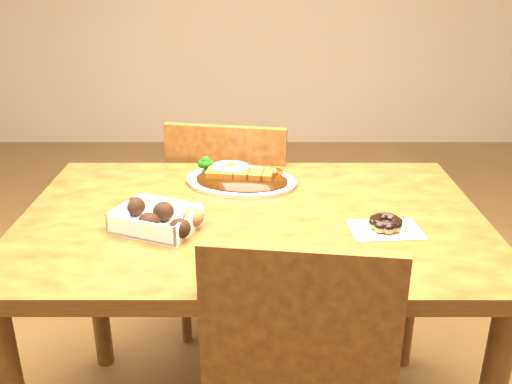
{
  "coord_description": "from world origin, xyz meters",
  "views": [
    {
      "loc": [
        0.01,
        -1.35,
        1.37
      ],
      "look_at": [
        0.01,
        0.01,
        0.81
      ],
      "focal_mm": 40.0,
      "sensor_mm": 36.0,
      "label": 1
    }
  ],
  "objects_px": {
    "donut_box": "(156,218)",
    "pon_de_ring": "(386,223)",
    "chair_far": "(235,220)",
    "katsu_curry_plate": "(240,178)",
    "table": "(252,248)"
  },
  "relations": [
    {
      "from": "table",
      "to": "chair_far",
      "type": "height_order",
      "value": "chair_far"
    },
    {
      "from": "katsu_curry_plate",
      "to": "table",
      "type": "bearing_deg",
      "value": -79.93
    },
    {
      "from": "donut_box",
      "to": "pon_de_ring",
      "type": "xyz_separation_m",
      "value": [
        0.56,
        -0.01,
        -0.01
      ]
    },
    {
      "from": "katsu_curry_plate",
      "to": "donut_box",
      "type": "height_order",
      "value": "katsu_curry_plate"
    },
    {
      "from": "chair_far",
      "to": "pon_de_ring",
      "type": "distance_m",
      "value": 0.8
    },
    {
      "from": "chair_far",
      "to": "pon_de_ring",
      "type": "bearing_deg",
      "value": 132.27
    },
    {
      "from": "chair_far",
      "to": "pon_de_ring",
      "type": "xyz_separation_m",
      "value": [
        0.4,
        -0.63,
        0.29
      ]
    },
    {
      "from": "table",
      "to": "donut_box",
      "type": "bearing_deg",
      "value": -161.21
    },
    {
      "from": "chair_far",
      "to": "pon_de_ring",
      "type": "height_order",
      "value": "chair_far"
    },
    {
      "from": "chair_far",
      "to": "katsu_curry_plate",
      "type": "bearing_deg",
      "value": 105.35
    },
    {
      "from": "donut_box",
      "to": "pon_de_ring",
      "type": "height_order",
      "value": "donut_box"
    },
    {
      "from": "donut_box",
      "to": "katsu_curry_plate",
      "type": "bearing_deg",
      "value": 56.88
    },
    {
      "from": "chair_far",
      "to": "donut_box",
      "type": "xyz_separation_m",
      "value": [
        -0.17,
        -0.62,
        0.3
      ]
    },
    {
      "from": "chair_far",
      "to": "katsu_curry_plate",
      "type": "relative_size",
      "value": 2.42
    },
    {
      "from": "table",
      "to": "katsu_curry_plate",
      "type": "xyz_separation_m",
      "value": [
        -0.04,
        0.22,
        0.12
      ]
    }
  ]
}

